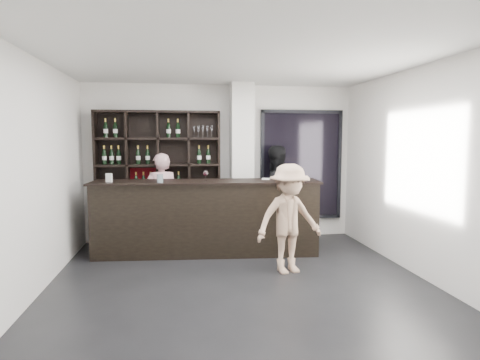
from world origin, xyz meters
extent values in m
cube|color=black|center=(0.00, 0.00, -0.01)|extent=(5.00, 5.50, 0.01)
cube|color=silver|center=(0.35, 2.47, 1.45)|extent=(0.40, 0.40, 2.90)
cube|color=black|center=(1.55, 2.69, 1.40)|extent=(1.60, 0.08, 2.10)
cube|color=black|center=(1.55, 2.69, 1.40)|extent=(1.48, 0.02, 1.98)
cube|color=black|center=(-0.35, 1.75, 0.59)|extent=(3.62, 0.68, 1.19)
cube|color=black|center=(-0.35, 1.75, 1.20)|extent=(3.70, 0.76, 0.03)
imported|color=#CF9CA1|center=(-1.10, 2.40, 0.83)|extent=(0.62, 0.41, 1.66)
imported|color=black|center=(0.95, 2.40, 0.89)|extent=(0.99, 0.85, 1.78)
imported|color=tan|center=(0.75, 0.64, 0.78)|extent=(1.11, 0.80, 1.55)
cylinder|color=silver|center=(-1.08, 1.59, 1.28)|extent=(0.12, 0.12, 0.13)
cube|color=white|center=(0.66, 1.81, 1.23)|extent=(0.16, 0.16, 0.02)
cube|color=white|center=(-1.88, 1.77, 1.29)|extent=(0.10, 0.08, 0.14)
camera|label=1|loc=(-0.76, -4.78, 1.90)|focal=30.00mm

